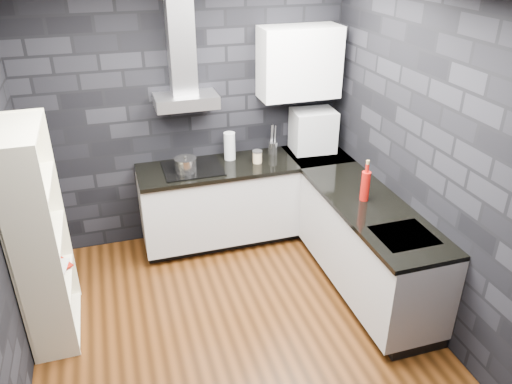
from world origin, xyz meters
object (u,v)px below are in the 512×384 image
pot (186,165)px  storage_jar (257,157)px  glass_vase (230,146)px  red_bottle (365,186)px  fruit_bowl (37,243)px  appliance_garage (313,131)px  utensil_crock (273,148)px  bookshelf (39,237)px

pot → storage_jar: 0.74m
glass_vase → red_bottle: bearing=-53.4°
glass_vase → fruit_bowl: glass_vase is taller
pot → glass_vase: size_ratio=0.72×
red_bottle → fruit_bowl: 2.70m
storage_jar → appliance_garage: bearing=11.9°
utensil_crock → fruit_bowl: utensil_crock is taller
storage_jar → fruit_bowl: 2.26m
pot → appliance_garage: 1.42m
red_bottle → appliance_garage: bearing=89.8°
fruit_bowl → appliance_garage: bearing=22.9°
pot → appliance_garage: (1.40, 0.16, 0.15)m
red_bottle → fruit_bowl: (-2.69, 0.05, -0.10)m
storage_jar → red_bottle: 1.24m
pot → bookshelf: bookshelf is taller
fruit_bowl → pot: bearing=37.1°
pot → red_bottle: bearing=-36.3°
bookshelf → glass_vase: bearing=49.2°
storage_jar → appliance_garage: (0.66, 0.14, 0.17)m
storage_jar → appliance_garage: size_ratio=0.26×
pot → storage_jar: bearing=1.3°
pot → utensil_crock: bearing=11.5°
bookshelf → fruit_bowl: (0.00, -0.14, 0.04)m
red_bottle → pot: bearing=143.7°
pot → fruit_bowl: bearing=-142.9°
pot → utensil_crock: (0.97, 0.20, -0.01)m
glass_vase → storage_jar: (0.25, -0.17, -0.09)m
glass_vase → red_bottle: size_ratio=1.07×
red_bottle → storage_jar: bearing=122.3°
glass_vase → bookshelf: bookshelf is taller
red_bottle → bookshelf: 2.70m
appliance_garage → glass_vase: bearing=-178.7°
storage_jar → appliance_garage: appliance_garage is taller
glass_vase → utensil_crock: bearing=0.7°
utensil_crock → appliance_garage: bearing=-5.2°
utensil_crock → appliance_garage: 0.47m
glass_vase → bookshelf: 2.07m
appliance_garage → fruit_bowl: bearing=-153.7°
utensil_crock → bookshelf: 2.49m
appliance_garage → red_bottle: bearing=-86.7°
red_bottle → fruit_bowl: red_bottle is taller
appliance_garage → storage_jar: bearing=-164.6°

